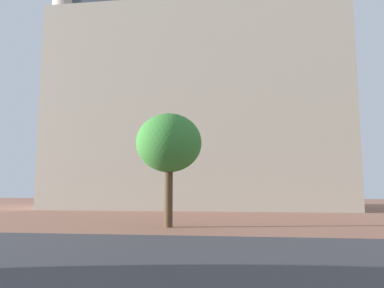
% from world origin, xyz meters
% --- Properties ---
extents(ground_plane, '(120.00, 120.00, 0.00)m').
position_xyz_m(ground_plane, '(0.00, 10.00, 0.00)').
color(ground_plane, '#93604C').
extents(street_asphalt_strip, '(120.00, 8.92, 0.00)m').
position_xyz_m(street_asphalt_strip, '(0.00, 8.11, 0.00)').
color(street_asphalt_strip, '#38383D').
rests_on(street_asphalt_strip, ground_plane).
extents(landmark_building, '(26.32, 11.02, 39.21)m').
position_xyz_m(landmark_building, '(-2.12, 32.92, 11.73)').
color(landmark_building, '#B2A893').
rests_on(landmark_building, ground_plane).
extents(tree_curb_far, '(3.08, 3.08, 5.28)m').
position_xyz_m(tree_curb_far, '(-1.97, 15.54, 3.85)').
color(tree_curb_far, '#4C3823').
rests_on(tree_curb_far, ground_plane).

